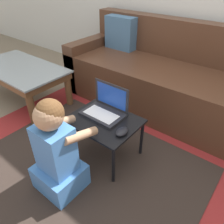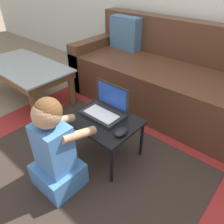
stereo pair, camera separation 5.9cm
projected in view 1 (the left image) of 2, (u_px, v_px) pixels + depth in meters
ground_plane at (106, 163)px, 1.73m from camera, size 16.00×16.00×0.00m
area_rug at (87, 168)px, 1.68m from camera, size 2.31×1.81×0.01m
couch at (169, 81)px, 2.26m from camera, size 2.24×0.82×0.85m
coffee_table at (21, 72)px, 2.36m from camera, size 1.06×0.57×0.40m
laptop_desk at (104, 124)px, 1.65m from camera, size 0.51×0.41×0.34m
laptop at (105, 110)px, 1.67m from camera, size 0.32×0.22×0.23m
computer_mouse at (122, 132)px, 1.48m from camera, size 0.07×0.11×0.04m
person_seated at (57, 152)px, 1.38m from camera, size 0.30×0.40×0.70m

